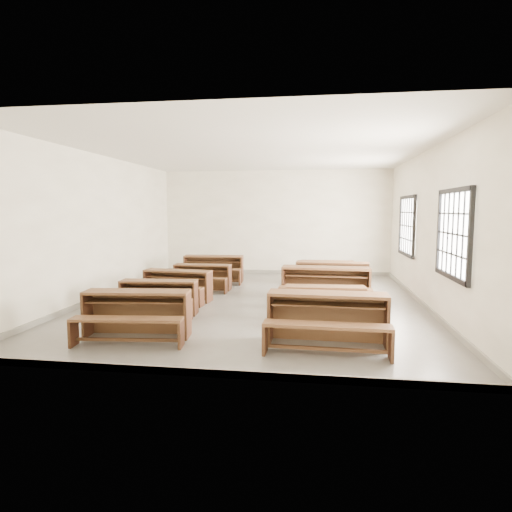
# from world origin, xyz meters

# --- Properties ---
(room) EXTENTS (8.50, 8.50, 3.20)m
(room) POSITION_xyz_m (0.09, 0.00, 2.14)
(room) COLOR slate
(room) RESTS_ON ground
(desk_set_0) EXTENTS (1.71, 1.00, 0.73)m
(desk_set_0) POSITION_xyz_m (-1.47, -2.85, 0.43)
(desk_set_0) COLOR brown
(desk_set_0) RESTS_ON ground
(desk_set_1) EXTENTS (1.50, 0.85, 0.65)m
(desk_set_1) POSITION_xyz_m (-1.68, -1.38, 0.38)
(desk_set_1) COLOR brown
(desk_set_1) RESTS_ON ground
(desk_set_2) EXTENTS (1.57, 0.94, 0.67)m
(desk_set_2) POSITION_xyz_m (-1.73, -0.14, 0.39)
(desk_set_2) COLOR brown
(desk_set_2) RESTS_ON ground
(desk_set_3) EXTENTS (1.43, 0.76, 0.64)m
(desk_set_3) POSITION_xyz_m (-1.53, 1.20, 0.37)
(desk_set_3) COLOR brown
(desk_set_3) RESTS_ON ground
(desk_set_4) EXTENTS (1.67, 0.94, 0.73)m
(desk_set_4) POSITION_xyz_m (-1.54, 2.40, 0.42)
(desk_set_4) COLOR brown
(desk_set_4) RESTS_ON ground
(desk_set_5) EXTENTS (1.76, 0.95, 0.78)m
(desk_set_5) POSITION_xyz_m (1.46, -2.85, 0.45)
(desk_set_5) COLOR brown
(desk_set_5) RESTS_ON ground
(desk_set_6) EXTENTS (1.45, 0.81, 0.64)m
(desk_set_6) POSITION_xyz_m (1.45, -1.47, 0.37)
(desk_set_6) COLOR brown
(desk_set_6) RESTS_ON ground
(desk_set_7) EXTENTS (1.84, 1.01, 0.81)m
(desk_set_7) POSITION_xyz_m (1.48, -0.20, 0.47)
(desk_set_7) COLOR brown
(desk_set_7) RESTS_ON ground
(desk_set_8) EXTENTS (1.75, 0.99, 0.76)m
(desk_set_8) POSITION_xyz_m (1.65, 1.12, 0.44)
(desk_set_8) COLOR brown
(desk_set_8) RESTS_ON ground
(desk_set_9) EXTENTS (1.42, 0.76, 0.63)m
(desk_set_9) POSITION_xyz_m (1.58, 2.47, 0.37)
(desk_set_9) COLOR brown
(desk_set_9) RESTS_ON ground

